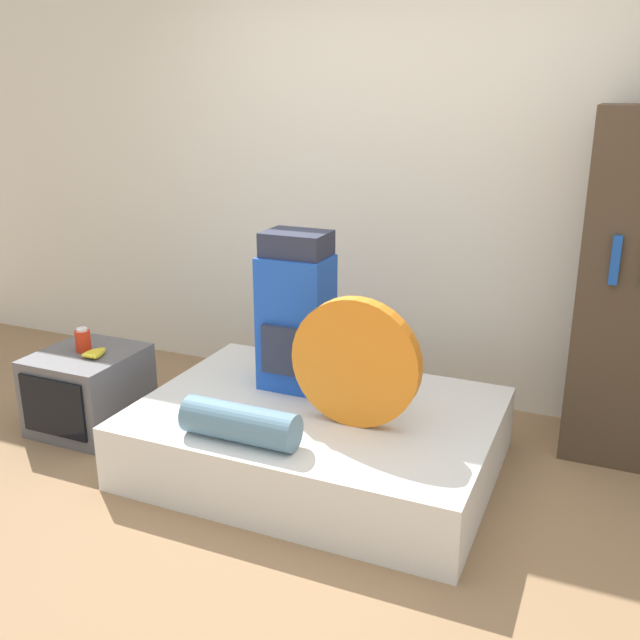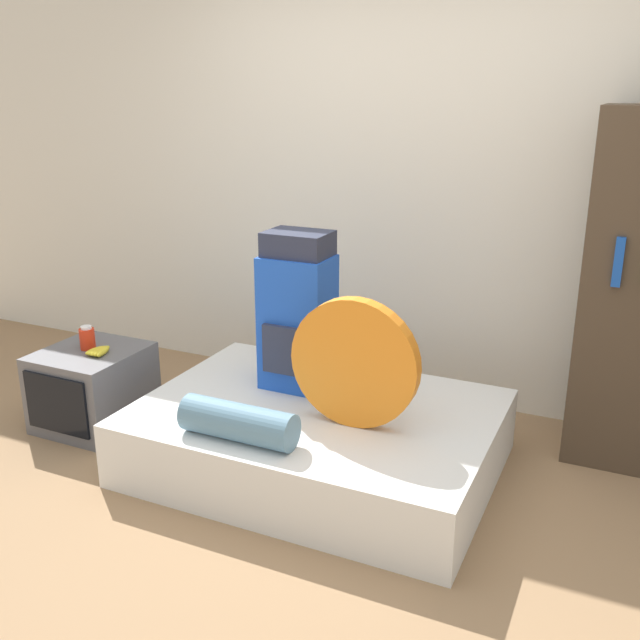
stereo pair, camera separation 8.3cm
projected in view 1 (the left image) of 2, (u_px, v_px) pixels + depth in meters
ground_plane at (281, 531)px, 3.06m from camera, size 16.00×16.00×0.00m
wall_back at (406, 182)px, 4.11m from camera, size 8.00×0.05×2.60m
bed at (318, 437)px, 3.54m from camera, size 1.71×1.25×0.33m
backpack at (296, 314)px, 3.62m from camera, size 0.35×0.29×0.82m
tent_bag at (356, 363)px, 3.22m from camera, size 0.61×0.07×0.61m
sleeping_roll at (240, 423)px, 3.13m from camera, size 0.54×0.17×0.17m
television at (89, 390)px, 3.95m from camera, size 0.51×0.56×0.44m
canister at (83, 340)px, 3.89m from camera, size 0.08×0.08×0.13m
banana_bunch at (96, 353)px, 3.83m from camera, size 0.12×0.15×0.04m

